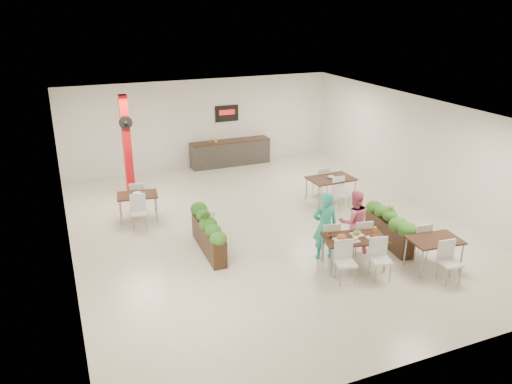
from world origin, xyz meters
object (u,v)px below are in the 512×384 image
side_table_b (331,181)px  side_table_c (434,244)px  red_column (127,146)px  diner_man (325,226)px  service_counter (230,152)px  planter_left (208,232)px  side_table_a (138,199)px  main_table (354,242)px  diner_woman (354,222)px  planter_right (389,226)px

side_table_b → side_table_c: (0.02, -4.55, -0.02)m
red_column → diner_man: 6.96m
service_counter → planter_left: 7.02m
diner_man → side_table_b: (2.02, 3.14, -0.19)m
side_table_a → side_table_c: same height
main_table → diner_woman: (0.41, 0.65, 0.17)m
planter_right → side_table_c: bearing=-83.6°
planter_left → planter_right: bearing=-17.3°
side_table_c → diner_woman: bearing=136.8°
diner_woman → planter_left: bearing=-10.3°
diner_woman → diner_man: bearing=12.5°
side_table_b → diner_woman: bearing=-112.7°
diner_woman → side_table_b: bearing=-98.7°
red_column → side_table_c: size_ratio=1.93×
diner_woman → side_table_b: (1.22, 3.14, -0.16)m
diner_man → side_table_c: size_ratio=1.01×
main_table → side_table_c: (1.65, -0.77, -0.01)m
red_column → planter_right: 8.11m
service_counter → side_table_a: service_counter is taller
service_counter → side_table_b: 4.91m
diner_woman → side_table_c: (1.24, -1.42, -0.18)m
planter_right → side_table_c: (0.16, -1.44, 0.12)m
service_counter → main_table: size_ratio=1.63×
red_column → side_table_b: bearing=-26.4°
service_counter → diner_woman: service_counter is taller
diner_woman → side_table_c: 1.89m
diner_man → side_table_a: 5.43m
main_table → side_table_b: (1.63, 3.79, 0.01)m
side_table_a → planter_left: bearing=-56.7°
red_column → planter_left: size_ratio=1.53×
side_table_a → planter_right: bearing=-27.6°
planter_right → side_table_b: size_ratio=1.20×
diner_woman → side_table_a: diner_woman is taller
planter_left → side_table_b: bearing=21.6°
service_counter → main_table: bearing=-90.2°
side_table_b → side_table_a: bearing=170.0°
diner_woman → planter_left: size_ratio=0.77×
diner_woman → side_table_c: diner_woman is taller
side_table_c → diner_man: bearing=150.9°
main_table → planter_left: size_ratio=0.88×
planter_right → side_table_a: size_ratio=1.17×
service_counter → diner_woman: size_ratio=1.87×
red_column → planter_right: bearing=-47.2°
planter_left → side_table_c: planter_left is taller
main_table → side_table_a: (-4.08, 4.64, -0.01)m
planter_right → diner_man: bearing=-179.3°
red_column → diner_woman: size_ratio=1.99×
side_table_c → side_table_b: bearing=96.0°
red_column → main_table: 7.74m
main_table → diner_man: diner_man is taller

